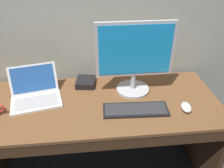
# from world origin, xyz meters

# --- Properties ---
(desk) EXTENTS (1.70, 0.69, 0.73)m
(desk) POSITION_xyz_m (0.00, -0.02, 0.53)
(desk) COLOR brown
(desk) RESTS_ON ground
(laptop_white) EXTENTS (0.38, 0.36, 0.20)m
(laptop_white) POSITION_xyz_m (-0.41, 0.08, 0.78)
(laptop_white) COLOR white
(laptop_white) RESTS_ON desk
(external_monitor) EXTENTS (0.53, 0.24, 0.52)m
(external_monitor) POSITION_xyz_m (0.28, 0.11, 1.00)
(external_monitor) COLOR #B7B7BC
(external_monitor) RESTS_ON desk
(wired_keyboard) EXTENTS (0.43, 0.17, 0.02)m
(wired_keyboard) POSITION_xyz_m (0.25, -0.12, 0.74)
(wired_keyboard) COLOR black
(wired_keyboard) RESTS_ON desk
(computer_mouse) EXTENTS (0.07, 0.11, 0.04)m
(computer_mouse) POSITION_xyz_m (0.58, -0.14, 0.76)
(computer_mouse) COLOR white
(computer_mouse) RESTS_ON desk
(external_drive_box) EXTENTS (0.16, 0.17, 0.05)m
(external_drive_box) POSITION_xyz_m (-0.07, 0.23, 0.76)
(external_drive_box) COLOR black
(external_drive_box) RESTS_ON desk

